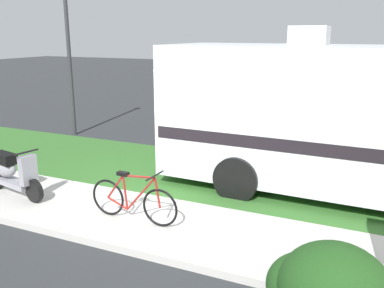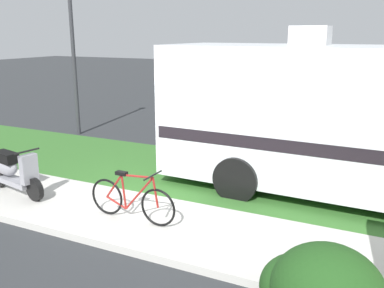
{
  "view_description": "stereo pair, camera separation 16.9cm",
  "coord_description": "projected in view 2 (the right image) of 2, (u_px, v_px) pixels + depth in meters",
  "views": [
    {
      "loc": [
        4.14,
        -6.91,
        3.19
      ],
      "look_at": [
        0.84,
        0.3,
        1.1
      ],
      "focal_mm": 39.51,
      "sensor_mm": 36.0,
      "label": 1
    },
    {
      "loc": [
        4.29,
        -6.84,
        3.19
      ],
      "look_at": [
        0.84,
        0.3,
        1.1
      ],
      "focal_mm": 39.51,
      "sensor_mm": 36.0,
      "label": 2
    }
  ],
  "objects": [
    {
      "name": "sidewalk",
      "position": [
        113.0,
        214.0,
        7.52
      ],
      "size": [
        24.0,
        2.0,
        0.12
      ],
      "color": "beige",
      "rests_on": "ground"
    },
    {
      "name": "street_lamp_post",
      "position": [
        73.0,
        45.0,
        13.02
      ],
      "size": [
        0.28,
        0.28,
        4.74
      ],
      "color": "#333338",
      "rests_on": "ground"
    },
    {
      "name": "grass_strip",
      "position": [
        182.0,
        172.0,
        9.87
      ],
      "size": [
        24.0,
        3.4,
        0.08
      ],
      "color": "#336628",
      "rests_on": "ground"
    },
    {
      "name": "pickup_truck_far",
      "position": [
        330.0,
        95.0,
        15.42
      ],
      "size": [
        5.17,
        2.52,
        1.87
      ],
      "color": "silver",
      "rests_on": "ground"
    },
    {
      "name": "bicycle",
      "position": [
        132.0,
        199.0,
        7.07
      ],
      "size": [
        1.68,
        0.52,
        0.88
      ],
      "color": "black",
      "rests_on": "ground"
    },
    {
      "name": "scooter",
      "position": [
        13.0,
        171.0,
        8.27
      ],
      "size": [
        1.68,
        0.6,
        0.97
      ],
      "color": "black",
      "rests_on": "ground"
    },
    {
      "name": "motorhome_rv",
      "position": [
        376.0,
        119.0,
        7.8
      ],
      "size": [
        8.01,
        2.6,
        3.46
      ],
      "color": "silver",
      "rests_on": "ground"
    },
    {
      "name": "ground_plane",
      "position": [
        148.0,
        195.0,
        8.58
      ],
      "size": [
        80.0,
        80.0,
        0.0
      ],
      "primitive_type": "plane",
      "color": "#2D3033"
    }
  ]
}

